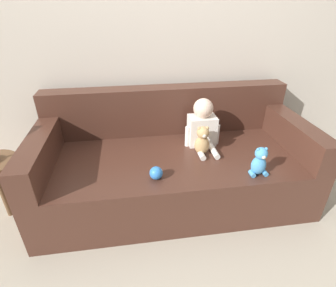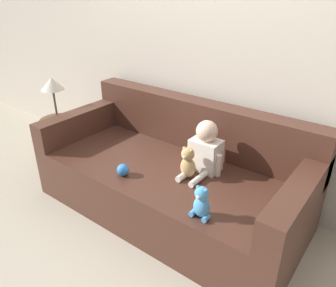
# 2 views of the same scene
# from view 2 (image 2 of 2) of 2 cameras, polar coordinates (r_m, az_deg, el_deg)

# --- Properties ---
(ground_plane) EXTENTS (12.00, 12.00, 0.00)m
(ground_plane) POSITION_cam_2_polar(r_m,az_deg,el_deg) (2.86, 0.04, -11.37)
(ground_plane) COLOR #B7AD99
(wall_back) EXTENTS (8.00, 0.05, 2.60)m
(wall_back) POSITION_cam_2_polar(r_m,az_deg,el_deg) (2.78, 7.70, 16.87)
(wall_back) COLOR beige
(wall_back) RESTS_ON ground_plane
(couch) EXTENTS (2.17, 1.00, 0.87)m
(couch) POSITION_cam_2_polar(r_m,az_deg,el_deg) (2.72, 0.79, -5.77)
(couch) COLOR #47281E
(couch) RESTS_ON ground_plane
(person_baby) EXTENTS (0.30, 0.37, 0.41)m
(person_baby) POSITION_cam_2_polar(r_m,az_deg,el_deg) (2.49, 6.48, -1.08)
(person_baby) COLOR white
(person_baby) RESTS_ON couch
(teddy_bear_brown) EXTENTS (0.12, 0.11, 0.25)m
(teddy_bear_brown) POSITION_cam_2_polar(r_m,az_deg,el_deg) (2.41, 3.48, -3.36)
(teddy_bear_brown) COLOR tan
(teddy_bear_brown) RESTS_ON couch
(plush_toy_side) EXTENTS (0.13, 0.10, 0.22)m
(plush_toy_side) POSITION_cam_2_polar(r_m,az_deg,el_deg) (2.04, 5.84, -10.26)
(plush_toy_side) COLOR #4C9EDB
(plush_toy_side) RESTS_ON couch
(toy_ball) EXTENTS (0.09, 0.09, 0.09)m
(toy_ball) POSITION_cam_2_polar(r_m,az_deg,el_deg) (2.49, -7.86, -4.57)
(toy_ball) COLOR #337FDB
(toy_ball) RESTS_ON couch
(side_table) EXTENTS (0.35, 0.35, 0.93)m
(side_table) POSITION_cam_2_polar(r_m,az_deg,el_deg) (3.41, -19.11, 6.86)
(side_table) COLOR brown
(side_table) RESTS_ON ground_plane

